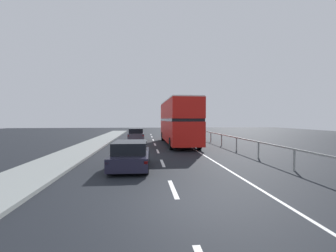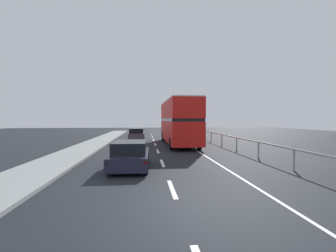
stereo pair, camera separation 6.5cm
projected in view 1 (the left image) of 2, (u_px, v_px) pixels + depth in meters
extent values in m
cube|color=black|center=(179.00, 206.00, 6.75)|extent=(75.99, 120.00, 0.10)
cube|color=silver|center=(173.00, 189.00, 8.21)|extent=(0.16, 2.19, 0.01)
cube|color=silver|center=(163.00, 163.00, 12.98)|extent=(0.16, 2.19, 0.01)
cube|color=silver|center=(158.00, 151.00, 17.74)|extent=(0.16, 2.19, 0.01)
cube|color=silver|center=(155.00, 144.00, 22.51)|extent=(0.16, 2.19, 0.01)
cube|color=silver|center=(153.00, 140.00, 27.27)|extent=(0.16, 2.19, 0.01)
cube|color=silver|center=(152.00, 137.00, 32.04)|extent=(0.16, 2.19, 0.01)
cube|color=silver|center=(151.00, 135.00, 36.80)|extent=(0.16, 2.19, 0.01)
cube|color=silver|center=(203.00, 155.00, 16.01)|extent=(0.12, 46.00, 0.01)
cube|color=#959894|center=(246.00, 140.00, 16.29)|extent=(0.08, 42.00, 0.08)
cylinder|color=#959894|center=(294.00, 160.00, 11.08)|extent=(0.10, 0.10, 1.02)
cylinder|color=#959894|center=(258.00, 150.00, 14.56)|extent=(0.10, 0.10, 1.02)
cylinder|color=#959894|center=(236.00, 144.00, 18.04)|extent=(0.10, 0.10, 1.02)
cylinder|color=#959894|center=(222.00, 140.00, 21.52)|extent=(0.10, 0.10, 1.02)
cylinder|color=#959894|center=(211.00, 137.00, 25.00)|extent=(0.10, 0.10, 1.02)
cylinder|color=#959894|center=(203.00, 135.00, 28.48)|extent=(0.10, 0.10, 1.02)
cylinder|color=#959894|center=(196.00, 133.00, 31.97)|extent=(0.10, 0.10, 1.02)
cylinder|color=#959894|center=(191.00, 132.00, 35.45)|extent=(0.10, 0.10, 1.02)
cube|color=red|center=(178.00, 131.00, 22.51)|extent=(2.61, 10.84, 1.93)
cube|color=black|center=(178.00, 120.00, 22.47)|extent=(2.63, 10.41, 0.24)
cube|color=red|center=(178.00, 110.00, 22.44)|extent=(2.61, 10.84, 1.64)
cube|color=silver|center=(178.00, 101.00, 22.42)|extent=(2.56, 10.63, 0.10)
cube|color=black|center=(171.00, 128.00, 27.86)|extent=(2.26, 0.06, 1.35)
cube|color=yellow|center=(171.00, 108.00, 27.79)|extent=(1.51, 0.05, 0.28)
cylinder|color=black|center=(163.00, 136.00, 26.39)|extent=(0.29, 1.00, 1.00)
cylinder|color=black|center=(183.00, 136.00, 26.64)|extent=(0.29, 1.00, 1.00)
cylinder|color=black|center=(171.00, 144.00, 18.62)|extent=(0.29, 1.00, 1.00)
cylinder|color=black|center=(199.00, 143.00, 18.87)|extent=(0.29, 1.00, 1.00)
cube|color=#1F1D2F|center=(131.00, 158.00, 11.76)|extent=(1.93, 4.23, 0.61)
cube|color=black|center=(130.00, 147.00, 11.53)|extent=(1.66, 2.34, 0.57)
cube|color=red|center=(107.00, 163.00, 9.64)|extent=(0.16, 0.06, 0.12)
cube|color=red|center=(146.00, 163.00, 9.76)|extent=(0.16, 0.06, 0.12)
cylinder|color=black|center=(118.00, 157.00, 13.09)|extent=(0.22, 0.65, 0.64)
cylinder|color=black|center=(147.00, 157.00, 13.21)|extent=(0.22, 0.65, 0.64)
cylinder|color=black|center=(109.00, 167.00, 10.31)|extent=(0.22, 0.65, 0.64)
cylinder|color=black|center=(147.00, 167.00, 10.43)|extent=(0.22, 0.65, 0.64)
cube|color=#4B4756|center=(136.00, 136.00, 26.51)|extent=(1.87, 4.15, 0.71)
cube|color=black|center=(136.00, 131.00, 26.29)|extent=(1.61, 2.30, 0.52)
cube|color=red|center=(128.00, 136.00, 24.40)|extent=(0.16, 0.06, 0.12)
cube|color=red|center=(143.00, 136.00, 24.60)|extent=(0.16, 0.06, 0.12)
cylinder|color=black|center=(129.00, 137.00, 27.75)|extent=(0.22, 0.65, 0.64)
cylinder|color=black|center=(143.00, 137.00, 27.96)|extent=(0.22, 0.65, 0.64)
cylinder|color=black|center=(128.00, 139.00, 25.08)|extent=(0.22, 0.65, 0.64)
cylinder|color=black|center=(143.00, 139.00, 25.28)|extent=(0.22, 0.65, 0.64)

